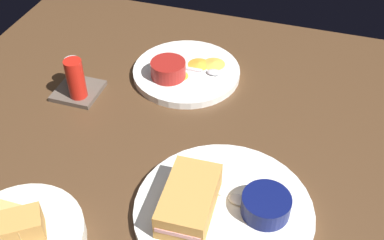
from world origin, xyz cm
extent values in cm
cube|color=#4C331E|center=(0.00, 0.00, -1.50)|extent=(110.00, 110.00, 3.00)
cylinder|color=white|center=(-7.05, -11.07, 0.80)|extent=(28.65, 28.65, 1.60)
cube|color=#C68C42|center=(-8.95, -5.97, 4.00)|extent=(13.31, 8.15, 4.80)
cube|color=#DB938E|center=(-8.95, -5.97, 4.00)|extent=(13.55, 7.55, 0.80)
cylinder|color=#0C144C|center=(-5.77, -17.38, 3.30)|extent=(7.70, 7.70, 3.40)
cylinder|color=black|center=(-5.77, -17.38, 4.60)|extent=(6.31, 6.31, 0.60)
cube|color=silver|center=(-4.18, -7.41, 1.85)|extent=(1.65, 5.56, 0.40)
ellipsoid|color=silver|center=(-5.05, -12.84, 2.00)|extent=(2.68, 3.51, 0.80)
cylinder|color=white|center=(26.79, 6.17, 0.80)|extent=(23.31, 23.31, 1.60)
cylinder|color=maroon|center=(23.30, 9.09, 3.36)|extent=(7.44, 7.44, 3.52)
cylinder|color=olive|center=(23.30, 9.09, 4.72)|extent=(6.10, 6.10, 0.60)
cube|color=silver|center=(26.82, 5.43, 1.85)|extent=(0.98, 5.52, 0.40)
ellipsoid|color=silver|center=(27.00, -0.07, 2.00)|extent=(2.31, 3.27, 0.80)
cone|color=gold|center=(23.99, 6.99, 1.90)|extent=(4.21, 4.21, 0.60)
cone|color=gold|center=(29.34, 4.14, 1.90)|extent=(6.98, 6.98, 0.60)
cone|color=gold|center=(30.47, 1.05, 1.90)|extent=(7.16, 7.16, 0.60)
cone|color=gold|center=(26.28, 10.05, 1.90)|extent=(7.30, 7.30, 0.60)
cylinder|color=silver|center=(-21.57, 16.35, 1.50)|extent=(19.00, 19.00, 3.00)
cube|color=#C68C42|center=(-21.85, 15.04, 5.25)|extent=(7.06, 7.44, 4.49)
cube|color=tan|center=(-21.61, 16.85, 5.05)|extent=(4.46, 6.04, 4.10)
cube|color=brown|center=(14.04, 25.87, 0.50)|extent=(9.00, 9.00, 1.00)
cylinder|color=red|center=(12.24, 24.67, 5.25)|extent=(3.60, 3.60, 8.50)
cylinder|color=#B2B2B2|center=(15.84, 27.27, 4.00)|extent=(3.00, 3.00, 6.00)
camera|label=1|loc=(-52.03, -20.04, 61.27)|focal=43.72mm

